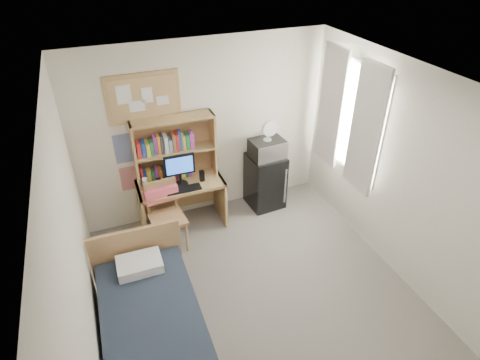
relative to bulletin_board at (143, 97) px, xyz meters
name	(u,v)px	position (x,y,z in m)	size (l,w,h in m)	color
floor	(262,304)	(0.78, -2.08, -1.93)	(3.60, 4.20, 0.02)	gray
ceiling	(272,93)	(0.78, -2.08, 0.68)	(3.60, 4.20, 0.02)	white
wall_back	(204,131)	(0.78, 0.02, -0.62)	(3.60, 0.04, 2.60)	white
wall_left	(77,264)	(-1.02, -2.08, -0.62)	(0.04, 4.20, 2.60)	white
wall_right	(410,181)	(2.58, -2.08, -0.62)	(0.04, 4.20, 2.60)	white
window_unit	(349,117)	(2.53, -0.88, -0.32)	(0.10, 1.40, 1.70)	white
curtain_left	(366,130)	(2.50, -1.28, -0.32)	(0.04, 0.55, 1.70)	silver
curtain_right	(331,107)	(2.50, -0.48, -0.32)	(0.04, 0.55, 1.70)	silver
bulletin_board	(143,97)	(0.00, 0.00, 0.00)	(0.94, 0.03, 0.64)	tan
poster_wave	(126,148)	(-0.32, 0.01, -0.67)	(0.30, 0.01, 0.42)	navy
poster_japan	(131,178)	(-0.32, 0.01, -1.14)	(0.28, 0.01, 0.36)	red
desk	(182,204)	(0.30, -0.30, -1.55)	(1.19, 0.59, 0.74)	tan
desk_chair	(168,218)	(0.01, -0.70, -1.43)	(0.49, 0.49, 0.98)	tan
mini_fridge	(265,181)	(1.63, -0.26, -1.49)	(0.51, 0.51, 0.86)	black
bed	(156,339)	(-0.50, -2.29, -1.65)	(0.99, 1.99, 0.55)	#1C2532
hutch	(175,149)	(0.31, -0.15, -0.72)	(1.11, 0.28, 0.91)	tan
monitor	(180,171)	(0.30, -0.36, -0.96)	(0.41, 0.03, 0.44)	black
keyboard	(184,189)	(0.30, -0.50, -1.17)	(0.47, 0.15, 0.02)	black
speaker_left	(159,184)	(0.00, -0.36, -1.10)	(0.07, 0.07, 0.16)	black
speaker_right	(202,176)	(0.60, -0.37, -1.10)	(0.06, 0.06, 0.16)	black
water_bottle	(146,186)	(-0.18, -0.39, -1.06)	(0.07, 0.07, 0.23)	white
hoodie	(161,194)	(-0.01, -0.51, -1.16)	(0.44, 0.14, 0.21)	#FF6176
microwave	(267,149)	(1.63, -0.28, -0.92)	(0.48, 0.36, 0.28)	#B5B5BA
desk_fan	(268,131)	(1.63, -0.28, -0.63)	(0.24, 0.24, 0.29)	white
pillow	(140,264)	(-0.49, -1.54, -1.31)	(0.49, 0.34, 0.12)	white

